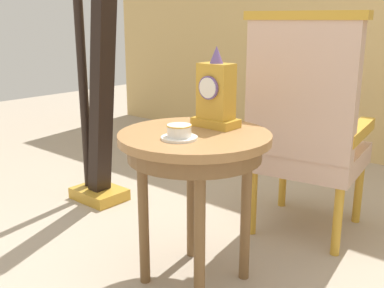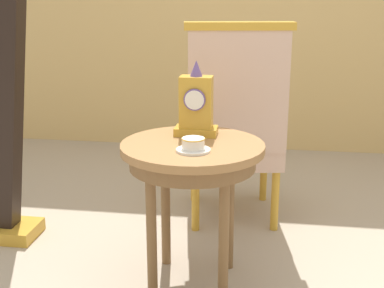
{
  "view_description": "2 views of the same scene",
  "coord_description": "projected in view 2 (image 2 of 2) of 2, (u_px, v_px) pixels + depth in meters",
  "views": [
    {
      "loc": [
        1.09,
        -1.36,
        1.11
      ],
      "look_at": [
        -0.04,
        -0.04,
        0.63
      ],
      "focal_mm": 42.91,
      "sensor_mm": 36.0,
      "label": 1
    },
    {
      "loc": [
        0.25,
        -2.15,
        1.29
      ],
      "look_at": [
        -0.07,
        -0.02,
        0.67
      ],
      "focal_mm": 49.53,
      "sensor_mm": 36.0,
      "label": 2
    }
  ],
  "objects": [
    {
      "name": "side_table",
      "position": [
        193.0,
        162.0,
        2.29
      ],
      "size": [
        0.62,
        0.62,
        0.66
      ],
      "color": "#9E7042",
      "rests_on": "ground"
    },
    {
      "name": "armchair",
      "position": [
        235.0,
        122.0,
        2.92
      ],
      "size": [
        0.62,
        0.61,
        1.14
      ],
      "color": "#CCA893",
      "rests_on": "ground"
    },
    {
      "name": "ground_plane",
      "position": [
        207.0,
        282.0,
        2.43
      ],
      "size": [
        10.0,
        10.0,
        0.0
      ],
      "primitive_type": "plane",
      "color": "tan"
    },
    {
      "name": "teacup_left",
      "position": [
        193.0,
        145.0,
        2.14
      ],
      "size": [
        0.14,
        0.14,
        0.06
      ],
      "color": "white",
      "rests_on": "side_table"
    },
    {
      "name": "harp",
      "position": [
        1.0,
        98.0,
        2.67
      ],
      "size": [
        0.4,
        0.24,
        1.89
      ],
      "color": "gold",
      "rests_on": "ground"
    },
    {
      "name": "mantel_clock",
      "position": [
        196.0,
        106.0,
        2.35
      ],
      "size": [
        0.19,
        0.11,
        0.34
      ],
      "color": "gold",
      "rests_on": "side_table"
    }
  ]
}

